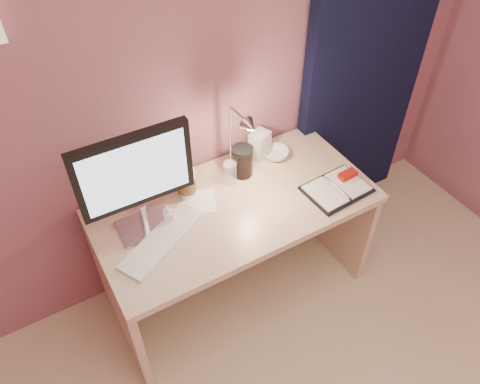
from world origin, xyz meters
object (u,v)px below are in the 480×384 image
coffee_cup (186,183)px  clear_cup (230,173)px  keyboard (162,240)px  dark_jar (242,163)px  planner (338,188)px  monitor (135,176)px  product_box (260,145)px  bowl (276,154)px  desk (229,224)px  lotion_bottle (169,214)px  desk_lamp (241,140)px

coffee_cup → clear_cup: bearing=-6.7°
keyboard → dark_jar: size_ratio=3.07×
planner → clear_cup: (-0.45, 0.33, 0.05)m
monitor → coffee_cup: 0.38m
product_box → planner: bearing=-86.6°
keyboard → clear_cup: bearing=-5.2°
planner → bowl: (-0.13, 0.38, 0.01)m
planner → product_box: 0.48m
monitor → clear_cup: monitor is taller
desk → keyboard: size_ratio=2.98×
keyboard → monitor: bearing=77.8°
desk → lotion_bottle: lotion_bottle is taller
clear_cup → lotion_bottle: size_ratio=1.22×
desk_lamp → clear_cup: bearing=159.7°
planner → coffee_cup: coffee_cup is taller
keyboard → product_box: product_box is taller
keyboard → dark_jar: (0.55, 0.22, 0.07)m
dark_jar → clear_cup: bearing=-167.0°
product_box → dark_jar: bearing=-175.1°
monitor → keyboard: size_ratio=1.16×
planner → desk_lamp: 0.56m
dark_jar → lotion_bottle: bearing=-166.1°
desk_lamp → coffee_cup: bearing=168.8°
monitor → planner: bearing=-14.4°
bowl → desk_lamp: (-0.26, -0.06, 0.24)m
desk → coffee_cup: bearing=149.2°
monitor → bowl: size_ratio=3.77×
lotion_bottle → dark_jar: 0.49m
keyboard → bowl: bearing=-10.8°
keyboard → clear_cup: clear_cup is taller
lotion_bottle → product_box: (0.63, 0.20, 0.03)m
keyboard → bowl: bowl is taller
dark_jar → desk_lamp: size_ratio=0.37×
coffee_cup → desk: bearing=-30.8°
keyboard → bowl: size_ratio=3.25×
bowl → product_box: bearing=144.3°
planner → lotion_bottle: (-0.83, 0.23, 0.04)m
bowl → product_box: product_box is taller
keyboard → desk_lamp: size_ratio=1.12×
monitor → planner: (0.95, -0.25, -0.31)m
lotion_bottle → product_box: bearing=17.4°
product_box → desk: bearing=-171.5°
coffee_cup → bowl: size_ratio=1.10×
monitor → keyboard: monitor is taller
keyboard → coffee_cup: bearing=15.7°
lotion_bottle → product_box: size_ratio=0.64×
keyboard → product_box: size_ratio=3.00×
coffee_cup → lotion_bottle: (-0.16, -0.13, -0.02)m
lotion_bottle → keyboard: bearing=-129.1°
coffee_cup → lotion_bottle: bearing=-141.1°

